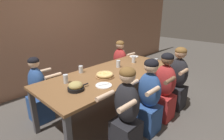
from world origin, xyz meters
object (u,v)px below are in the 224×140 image
drinking_glass_a (165,61)px  drinking_glass_e (118,64)px  drinking_glass_c (134,60)px  diner_far_left (39,93)px  skillet_bowl (76,87)px  diner_near_midleft (126,114)px  empty_plate_b (104,85)px  diner_far_right (120,65)px  pizza_board_main (105,75)px  diner_near_midright (164,90)px  empty_plate_a (134,56)px  drinking_glass_d (81,69)px  drinking_glass_b (156,63)px  drinking_glass_f (66,79)px  diner_near_center (148,100)px  diner_near_right (177,81)px

drinking_glass_a → drinking_glass_e: bearing=150.0°
drinking_glass_c → diner_far_left: diner_far_left is taller
skillet_bowl → diner_near_midleft: (0.31, -0.62, -0.29)m
skillet_bowl → drinking_glass_a: bearing=-7.4°
empty_plate_b → diner_far_right: 1.85m
pizza_board_main → drinking_glass_c: (0.96, 0.15, 0.02)m
skillet_bowl → diner_near_midright: (1.31, -0.62, -0.30)m
pizza_board_main → drinking_glass_e: (0.52, 0.17, 0.02)m
empty_plate_a → drinking_glass_c: drinking_glass_c is taller
drinking_glass_d → diner_near_midleft: bearing=-98.0°
drinking_glass_b → drinking_glass_a: bearing=-5.0°
drinking_glass_c → drinking_glass_f: bearing=176.4°
empty_plate_a → diner_far_left: (-2.10, 0.38, -0.29)m
drinking_glass_f → drinking_glass_e: bearing=-3.7°
drinking_glass_e → drinking_glass_f: (-1.08, 0.07, 0.01)m
diner_near_midleft → diner_near_center: size_ratio=1.01×
empty_plate_b → drinking_glass_b: drinking_glass_b is taller
drinking_glass_a → diner_near_midleft: (-1.66, -0.37, -0.28)m
drinking_glass_c → diner_far_left: 1.87m
drinking_glass_f → diner_far_left: diner_far_left is taller
drinking_glass_b → diner_far_left: bearing=149.4°
diner_far_right → diner_far_left: same height
empty_plate_a → drinking_glass_f: drinking_glass_f is taller
drinking_glass_b → drinking_glass_e: size_ratio=1.06×
drinking_glass_e → diner_near_right: 1.14m
empty_plate_b → drinking_glass_a: drinking_glass_a is taller
drinking_glass_e → drinking_glass_c: bearing=-3.2°
diner_far_right → diner_near_midleft: 2.16m
drinking_glass_c → diner_near_center: 1.15m
drinking_glass_d → drinking_glass_f: bearing=-154.7°
diner_near_midleft → drinking_glass_d: bearing=-8.0°
empty_plate_a → diner_near_midleft: diner_near_midleft is taller
diner_near_midleft → diner_near_midright: diner_near_midleft is taller
drinking_glass_a → diner_near_midright: 0.81m
empty_plate_b → diner_far_left: diner_far_left is taller
drinking_glass_d → diner_near_midright: size_ratio=0.10×
diner_near_midright → empty_plate_b: bearing=64.3°
drinking_glass_d → diner_near_center: diner_near_center is taller
drinking_glass_e → diner_far_right: (0.76, 0.62, -0.33)m
skillet_bowl → diner_near_center: size_ratio=0.27×
drinking_glass_d → diner_near_right: size_ratio=0.10×
drinking_glass_b → drinking_glass_e: drinking_glass_b is taller
diner_near_midright → diner_near_right: 0.49m
pizza_board_main → diner_far_left: bearing=133.9°
drinking_glass_e → empty_plate_b: bearing=-152.2°
empty_plate_b → diner_far_left: (-0.52, 1.02, -0.29)m
drinking_glass_a → diner_near_midleft: diner_near_midleft is taller
drinking_glass_c → diner_near_right: diner_near_right is taller
skillet_bowl → drinking_glass_e: drinking_glass_e is taller
pizza_board_main → diner_near_midleft: size_ratio=0.26×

